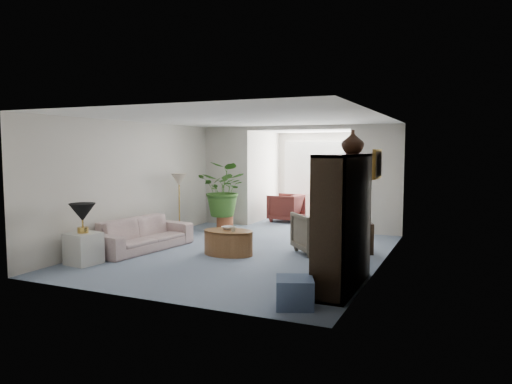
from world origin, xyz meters
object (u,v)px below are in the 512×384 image
at_px(ottoman, 295,292).
at_px(plant_pot, 225,223).
at_px(floor_lamp, 179,180).
at_px(table_lamp, 82,212).
at_px(framed_picture, 378,164).
at_px(sunroom_chair_maroon, 286,208).
at_px(coffee_bowl, 228,228).
at_px(sunroom_table, 321,210).
at_px(entertainment_cabinet, 343,222).
at_px(sunroom_chair_blue, 341,212).
at_px(wingback_chair, 318,233).
at_px(cabinet_urn, 353,142).
at_px(coffee_cup, 233,229).
at_px(side_table_dark, 359,238).
at_px(coffee_table, 228,242).
at_px(end_table, 84,248).
at_px(sofa, 143,234).

relative_size(ottoman, plant_pot, 1.13).
bearing_deg(floor_lamp, table_lamp, -88.81).
bearing_deg(table_lamp, floor_lamp, 91.19).
xyz_separation_m(framed_picture, sunroom_chair_maroon, (-3.10, 4.14, -1.33)).
distance_m(coffee_bowl, sunroom_table, 4.91).
distance_m(table_lamp, entertainment_cabinet, 4.36).
bearing_deg(sunroom_chair_blue, wingback_chair, -168.91).
bearing_deg(cabinet_urn, sunroom_chair_maroon, 120.04).
relative_size(floor_lamp, coffee_cup, 3.73).
bearing_deg(plant_pot, side_table_dark, -20.56).
bearing_deg(side_table_dark, plant_pot, 159.44).
bearing_deg(coffee_table, framed_picture, 2.16).
xyz_separation_m(entertainment_cabinet, cabinet_urn, (0.00, 0.50, 1.11)).
bearing_deg(table_lamp, wingback_chair, 35.89).
bearing_deg(floor_lamp, plant_pot, 58.26).
xyz_separation_m(side_table_dark, sunroom_chair_blue, (-1.12, 3.14, 0.04)).
height_order(end_table, plant_pot, end_table).
distance_m(side_table_dark, sunroom_chair_blue, 3.33).
xyz_separation_m(framed_picture, plant_pot, (-4.00, 2.32, -1.54)).
distance_m(sofa, coffee_cup, 1.87).
distance_m(end_table, entertainment_cabinet, 4.41).
bearing_deg(sunroom_chair_maroon, side_table_dark, 43.99).
bearing_deg(ottoman, end_table, 170.83).
height_order(coffee_bowl, side_table_dark, side_table_dark).
bearing_deg(sofa, end_table, 179.52).
bearing_deg(coffee_cup, table_lamp, -143.03).
bearing_deg(table_lamp, sunroom_chair_blue, 63.28).
bearing_deg(sunroom_table, side_table_dark, -64.34).
bearing_deg(coffee_cup, sofa, -174.00).
bearing_deg(framed_picture, end_table, -159.08).
relative_size(plant_pot, sunroom_chair_maroon, 0.49).
bearing_deg(floor_lamp, sunroom_chair_maroon, 61.73).
xyz_separation_m(sofa, floor_lamp, (-0.26, 1.70, 0.95)).
xyz_separation_m(coffee_cup, sunroom_chair_maroon, (-0.59, 4.34, -0.12)).
bearing_deg(entertainment_cabinet, coffee_bowl, 151.77).
distance_m(framed_picture, table_lamp, 4.96).
bearing_deg(floor_lamp, sunroom_chair_blue, 43.15).
bearing_deg(coffee_cup, side_table_dark, 30.63).
bearing_deg(end_table, entertainment_cabinet, 5.43).
bearing_deg(plant_pot, coffee_cup, -59.43).
height_order(framed_picture, ottoman, framed_picture).
height_order(framed_picture, coffee_bowl, framed_picture).
bearing_deg(coffee_cup, coffee_table, 146.31).
bearing_deg(wingback_chair, coffee_bowl, -16.35).
height_order(framed_picture, table_lamp, framed_picture).
xyz_separation_m(coffee_table, ottoman, (2.09, -2.29, -0.04)).
bearing_deg(sunroom_table, ottoman, -76.21).
xyz_separation_m(coffee_bowl, wingback_chair, (1.53, 0.70, -0.09)).
bearing_deg(side_table_dark, ottoman, -91.38).
bearing_deg(table_lamp, sofa, 81.57).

